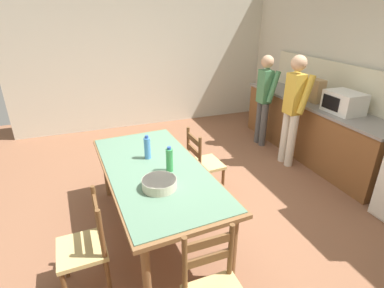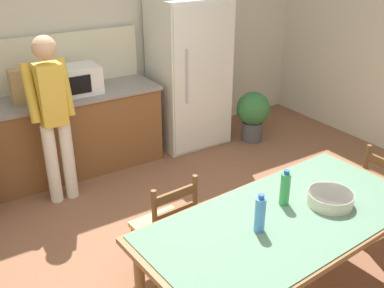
# 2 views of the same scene
# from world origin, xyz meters

# --- Properties ---
(ground_plane) EXTENTS (8.32, 8.32, 0.00)m
(ground_plane) POSITION_xyz_m (0.00, 0.00, 0.00)
(ground_plane) COLOR brown
(wall_left) EXTENTS (0.12, 5.20, 2.90)m
(wall_left) POSITION_xyz_m (-3.26, 0.00, 1.45)
(wall_left) COLOR beige
(wall_left) RESTS_ON ground
(kitchen_counter) EXTENTS (2.97, 0.66, 0.93)m
(kitchen_counter) POSITION_xyz_m (-0.80, 2.23, 0.47)
(kitchen_counter) COLOR brown
(kitchen_counter) RESTS_ON ground
(counter_splashback) EXTENTS (2.93, 0.03, 0.60)m
(counter_splashback) POSITION_xyz_m (-0.80, 2.54, 1.23)
(counter_splashback) COLOR beige
(counter_splashback) RESTS_ON kitchen_counter
(microwave) EXTENTS (0.50, 0.39, 0.30)m
(microwave) POSITION_xyz_m (-0.23, 2.21, 1.08)
(microwave) COLOR white
(microwave) RESTS_ON kitchen_counter
(paper_bag) EXTENTS (0.24, 0.16, 0.36)m
(paper_bag) POSITION_xyz_m (-0.80, 2.20, 1.11)
(paper_bag) COLOR tan
(paper_bag) RESTS_ON kitchen_counter
(dining_table) EXTENTS (2.14, 1.12, 0.79)m
(dining_table) POSITION_xyz_m (0.20, -0.65, 0.71)
(dining_table) COLOR brown
(dining_table) RESTS_ON ground
(bottle_near_centre) EXTENTS (0.07, 0.07, 0.27)m
(bottle_near_centre) POSITION_xyz_m (-0.06, -0.67, 0.91)
(bottle_near_centre) COLOR #4C8ED6
(bottle_near_centre) RESTS_ON dining_table
(bottle_off_centre) EXTENTS (0.07, 0.07, 0.27)m
(bottle_off_centre) POSITION_xyz_m (0.30, -0.52, 0.91)
(bottle_off_centre) COLOR green
(bottle_off_centre) RESTS_ON dining_table
(serving_bowl) EXTENTS (0.32, 0.32, 0.09)m
(serving_bowl) POSITION_xyz_m (0.57, -0.70, 0.84)
(serving_bowl) COLOR beige
(serving_bowl) RESTS_ON dining_table
(chair_side_far_left) EXTENTS (0.45, 0.43, 0.91)m
(chair_side_far_left) POSITION_xyz_m (-0.32, 0.10, 0.44)
(chair_side_far_left) COLOR brown
(chair_side_far_left) RESTS_ON ground
(chair_side_near_right) EXTENTS (0.44, 0.42, 0.91)m
(chair_side_near_right) POSITION_xyz_m (0.72, -1.40, 0.44)
(chair_side_near_right) COLOR brown
(chair_side_near_right) RESTS_ON ground
(person_at_sink) EXTENTS (0.40, 0.28, 1.59)m
(person_at_sink) POSITION_xyz_m (-1.46, 1.71, 0.90)
(person_at_sink) COLOR #4C4C4C
(person_at_sink) RESTS_ON ground
(person_at_counter) EXTENTS (0.43, 0.30, 1.70)m
(person_at_counter) POSITION_xyz_m (-0.66, 1.69, 0.96)
(person_at_counter) COLOR silver
(person_at_counter) RESTS_ON ground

